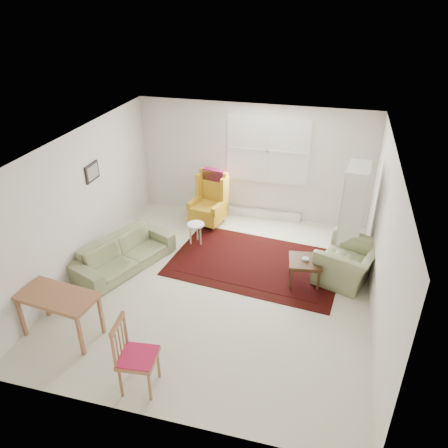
% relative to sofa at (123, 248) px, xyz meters
% --- Properties ---
extents(room, '(5.04, 5.54, 2.51)m').
position_rel_sofa_xyz_m(room, '(1.85, 0.10, 0.86)').
color(room, beige).
rests_on(room, ground).
extents(rug, '(3.27, 2.30, 0.03)m').
position_rel_sofa_xyz_m(rug, '(2.30, 0.71, -0.38)').
color(rug, black).
rests_on(rug, ground).
extents(sofa, '(1.43, 2.09, 0.79)m').
position_rel_sofa_xyz_m(sofa, '(0.00, 0.00, 0.00)').
color(sofa, '#818B5C').
rests_on(sofa, ground).
extents(armchair, '(1.21, 1.29, 0.82)m').
position_rel_sofa_xyz_m(armchair, '(3.93, 0.64, 0.02)').
color(armchair, '#818B5C').
rests_on(armchair, ground).
extents(wingback_chair, '(0.79, 0.82, 1.16)m').
position_rel_sofa_xyz_m(wingback_chair, '(1.00, 1.98, 0.18)').
color(wingback_chair, gold).
rests_on(wingback_chair, ground).
extents(coffee_table, '(0.62, 0.62, 0.45)m').
position_rel_sofa_xyz_m(coffee_table, '(3.22, 0.37, -0.17)').
color(coffee_table, '#3E2513').
rests_on(coffee_table, ground).
extents(stool, '(0.44, 0.44, 0.45)m').
position_rel_sofa_xyz_m(stool, '(1.01, 1.12, -0.17)').
color(stool, white).
rests_on(stool, ground).
extents(cabinet, '(0.46, 0.77, 1.84)m').
position_rel_sofa_xyz_m(cabinet, '(3.93, 1.39, 0.53)').
color(cabinet, silver).
rests_on(cabinet, ground).
extents(desk, '(1.20, 0.70, 0.72)m').
position_rel_sofa_xyz_m(desk, '(-0.08, -1.85, -0.03)').
color(desk, '#9F6640').
rests_on(desk, ground).
extents(desk_chair, '(0.50, 0.50, 1.05)m').
position_rel_sofa_xyz_m(desk_chair, '(1.42, -2.46, 0.13)').
color(desk_chair, '#9F6640').
rests_on(desk_chair, ground).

